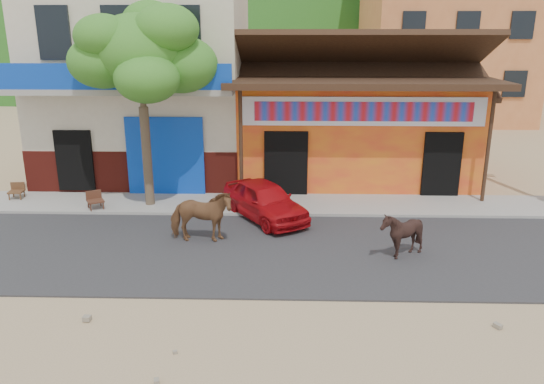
{
  "coord_description": "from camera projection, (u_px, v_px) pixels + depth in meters",
  "views": [
    {
      "loc": [
        -0.39,
        -9.68,
        5.31
      ],
      "look_at": [
        -0.74,
        3.0,
        1.4
      ],
      "focal_mm": 35.0,
      "sensor_mm": 36.0,
      "label": 1
    }
  ],
  "objects": [
    {
      "name": "cafe_chair_right",
      "position": [
        95.0,
        193.0,
        15.85
      ],
      "size": [
        0.63,
        0.63,
        0.98
      ],
      "primitive_type": null,
      "rotation": [
        0.0,
        0.0,
        0.54
      ],
      "color": "#472217",
      "rests_on": "sidewalk"
    },
    {
      "name": "red_car",
      "position": [
        265.0,
        200.0,
        15.24
      ],
      "size": [
        2.88,
        3.43,
        1.11
      ],
      "primitive_type": "imported",
      "rotation": [
        0.0,
        0.0,
        0.58
      ],
      "color": "#B10C12",
      "rests_on": "road"
    },
    {
      "name": "cafe_chair_left",
      "position": [
        15.0,
        185.0,
        16.82
      ],
      "size": [
        0.48,
        0.48,
        0.92
      ],
      "primitive_type": null,
      "rotation": [
        0.0,
        0.0,
        0.11
      ],
      "color": "#482C18",
      "rests_on": "sidewalk"
    },
    {
      "name": "dance_club",
      "position": [
        351.0,
        127.0,
        19.77
      ],
      "size": [
        8.0,
        6.0,
        3.6
      ],
      "primitive_type": "cube",
      "color": "orange",
      "rests_on": "ground"
    },
    {
      "name": "apartment_front",
      "position": [
        444.0,
        17.0,
        31.72
      ],
      "size": [
        9.0,
        9.0,
        12.0
      ],
      "primitive_type": "cube",
      "color": "#CC723F",
      "rests_on": "ground"
    },
    {
      "name": "cafe_building",
      "position": [
        148.0,
        80.0,
        19.47
      ],
      "size": [
        7.0,
        6.0,
        7.0
      ],
      "primitive_type": "cube",
      "color": "beige",
      "rests_on": "ground"
    },
    {
      "name": "ground",
      "position": [
        304.0,
        301.0,
        10.8
      ],
      "size": [
        120.0,
        120.0,
        0.0
      ],
      "primitive_type": "plane",
      "color": "#9E825B",
      "rests_on": "ground"
    },
    {
      "name": "sidewalk",
      "position": [
        298.0,
        205.0,
        16.52
      ],
      "size": [
        60.0,
        2.0,
        0.12
      ],
      "primitive_type": "cube",
      "color": "gray",
      "rests_on": "ground"
    },
    {
      "name": "road",
      "position": [
        301.0,
        251.0,
        13.18
      ],
      "size": [
        60.0,
        5.0,
        0.04
      ],
      "primitive_type": "cube",
      "color": "#28282B",
      "rests_on": "ground"
    },
    {
      "name": "scooter",
      "position": [
        249.0,
        196.0,
        15.84
      ],
      "size": [
        1.7,
        1.0,
        0.84
      ],
      "primitive_type": "imported",
      "rotation": [
        0.0,
        0.0,
        1.27
      ],
      "color": "black",
      "rests_on": "sidewalk"
    },
    {
      "name": "cow_dark",
      "position": [
        402.0,
        234.0,
        12.64
      ],
      "size": [
        1.21,
        1.11,
        1.17
      ],
      "primitive_type": "imported",
      "rotation": [
        0.0,
        0.0,
        -1.73
      ],
      "color": "black",
      "rests_on": "road"
    },
    {
      "name": "tree",
      "position": [
        143.0,
        107.0,
        15.55
      ],
      "size": [
        3.0,
        3.0,
        6.0
      ],
      "primitive_type": null,
      "color": "#2D721E",
      "rests_on": "sidewalk"
    },
    {
      "name": "cow_tan",
      "position": [
        201.0,
        216.0,
        13.53
      ],
      "size": [
        1.64,
        0.75,
        1.39
      ],
      "primitive_type": "imported",
      "rotation": [
        0.0,
        0.0,
        1.58
      ],
      "color": "brown",
      "rests_on": "road"
    }
  ]
}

